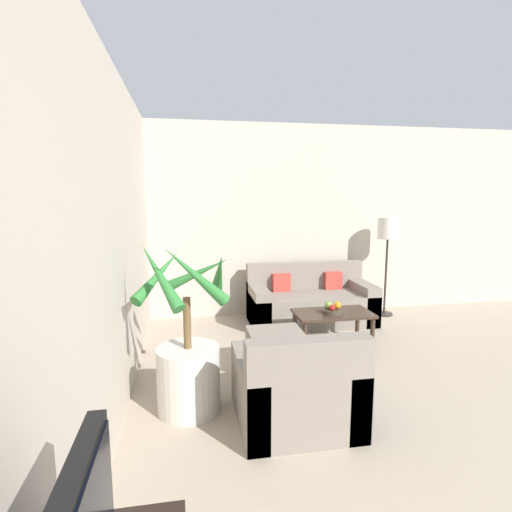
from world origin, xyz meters
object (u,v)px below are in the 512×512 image
Objects in this scene: fruit_bowl at (332,311)px; orange_fruit at (337,305)px; potted_palm at (188,359)px; armchair at (296,390)px; apple_red at (332,308)px; ottoman at (276,352)px; apple_green at (328,305)px; floor_lamp at (388,235)px; sofa_loveseat at (310,302)px; coffee_table at (333,317)px.

orange_fruit is (0.06, 0.01, 0.07)m from fruit_bowl.
potted_palm reaches higher than armchair.
ottoman is (-0.74, -0.44, -0.28)m from apple_red.
armchair is at bearing -122.62° from orange_fruit.
armchair is (-0.77, -1.39, -0.24)m from apple_green.
potted_palm is 0.87m from armchair.
potted_palm is 3.60m from floor_lamp.
floor_lamp is at bearing 42.30° from apple_red.
fruit_bowl is 0.94m from ottoman.
sofa_loveseat is at bearing 85.70° from apple_red.
armchair is (-2.02, -2.42, -0.91)m from floor_lamp.
floor_lamp is at bearing 40.99° from coffee_table.
fruit_bowl is 0.45× the size of ottoman.
sofa_loveseat is 20.10× the size of orange_fruit.
apple_green is 0.10m from orange_fruit.
coffee_table is 0.18m from apple_red.
orange_fruit is (0.09, -0.04, 0.00)m from apple_green.
potted_palm reaches higher than fruit_bowl.
sofa_loveseat is at bearing 84.65° from apple_green.
floor_lamp is 21.39× the size of apple_red.
armchair is (-0.83, -1.39, -0.09)m from coffee_table.
apple_green is (1.57, 1.08, 0.07)m from potted_palm.
coffee_table is 1.66× the size of ottoman.
ottoman is at bearing 33.20° from potted_palm.
potted_palm is at bearing -147.79° from orange_fruit.
potted_palm is at bearing 159.04° from armchair.
orange_fruit reaches higher than ottoman.
ottoman is (0.84, 0.55, -0.22)m from potted_palm.
floor_lamp is 1.78m from fruit_bowl.
orange_fruit is at bearing 57.38° from armchair.
sofa_loveseat is 1.90× the size of coffee_table.
floor_lamp reaches higher than potted_palm.
apple_red is (-0.05, -0.09, 0.14)m from coffee_table.
floor_lamp is 1.75m from apple_green.
apple_red is 1.53m from armchair.
orange_fruit is (0.01, -0.94, 0.22)m from sofa_loveseat.
apple_green is at bearing 36.18° from ottoman.
potted_palm reaches higher than sofa_loveseat.
apple_green is (-0.04, 0.04, 0.06)m from fruit_bowl.
fruit_bowl is at bearing 59.06° from armchair.
potted_palm is 1.96m from coffee_table.
fruit_bowl is 0.08m from apple_green.
sofa_loveseat is 1.66m from ottoman.
floor_lamp is 17.13× the size of orange_fruit.
sofa_loveseat is at bearing 90.53° from orange_fruit.
coffee_table is 1.00× the size of armchair.
sofa_loveseat reaches higher than orange_fruit.
sofa_loveseat is 2.45m from armchair.
armchair reaches higher than orange_fruit.
apple_green is at bearing -176.67° from coffee_table.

